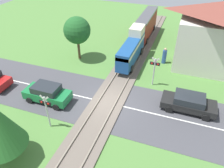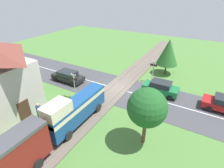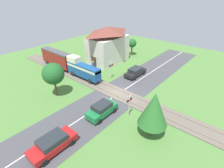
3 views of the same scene
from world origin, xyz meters
name	(u,v)px [view 1 (image 1 of 3)]	position (x,y,z in m)	size (l,w,h in m)	color
ground_plane	(107,103)	(0.00, 0.00, 0.00)	(60.00, 60.00, 0.00)	#4C7A38
road_surface	(107,103)	(0.00, 0.00, 0.01)	(48.00, 6.40, 0.02)	#424247
track_bed	(107,102)	(0.00, 0.00, 0.07)	(2.80, 48.00, 0.24)	#665B51
train	(140,34)	(0.00, 11.17, 1.86)	(1.58, 14.25, 3.18)	navy
car_near_crossing	(47,93)	(-4.86, -1.44, 0.82)	(3.94, 1.81, 1.58)	#197038
car_far_side	(189,102)	(6.43, 1.44, 0.75)	(4.27, 1.92, 1.43)	black
crossing_signal_west_approach	(46,107)	(-3.07, -3.94, 1.88)	(0.90, 0.18, 2.91)	#B7B7B7
crossing_signal_east_approach	(154,68)	(3.07, 3.94, 1.88)	(0.90, 0.18, 2.91)	#B7B7B7
station_building	(219,38)	(8.22, 9.19, 3.35)	(8.23, 5.24, 6.89)	beige
pedestrian_by_station	(164,56)	(3.40, 8.47, 0.82)	(0.44, 0.44, 1.79)	#2D4C8E
tree_roadside_hedge	(77,30)	(-5.78, 6.29, 3.32)	(2.87, 2.87, 4.77)	brown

